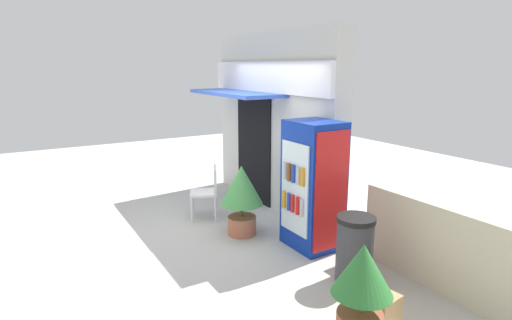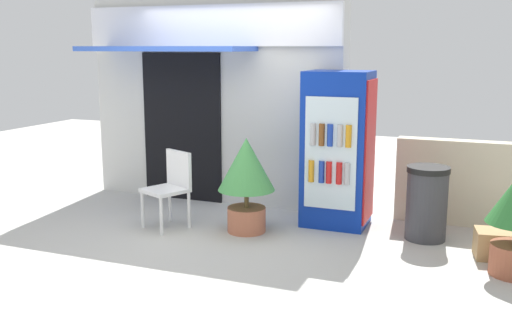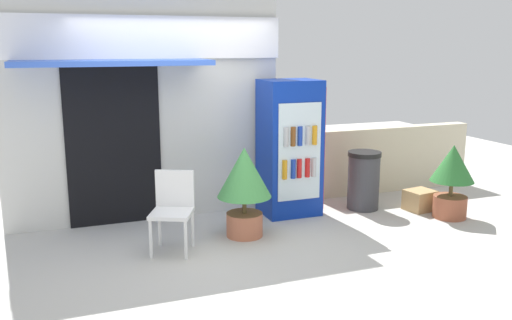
# 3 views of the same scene
# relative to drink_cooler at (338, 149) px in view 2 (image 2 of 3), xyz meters

# --- Properties ---
(ground) EXTENTS (16.00, 16.00, 0.00)m
(ground) POSITION_rel_drink_cooler_xyz_m (-1.40, -1.01, -0.88)
(ground) COLOR beige
(storefront_building) EXTENTS (3.43, 1.11, 3.01)m
(storefront_building) POSITION_rel_drink_cooler_xyz_m (-1.79, 0.51, 0.66)
(storefront_building) COLOR silver
(storefront_building) RESTS_ON ground
(drink_cooler) EXTENTS (0.73, 0.66, 1.75)m
(drink_cooler) POSITION_rel_drink_cooler_xyz_m (0.00, 0.00, 0.00)
(drink_cooler) COLOR #0C2D9E
(drink_cooler) RESTS_ON ground
(plastic_chair) EXTENTS (0.56, 0.57, 0.86)m
(plastic_chair) POSITION_rel_drink_cooler_xyz_m (-1.72, -0.78, -0.38)
(plastic_chair) COLOR white
(plastic_chair) RESTS_ON ground
(potted_plant_near_shop) EXTENTS (0.63, 0.63, 1.05)m
(potted_plant_near_shop) POSITION_rel_drink_cooler_xyz_m (-0.85, -0.64, -0.23)
(potted_plant_near_shop) COLOR #BC6B4C
(potted_plant_near_shop) RESTS_ON ground
(trash_bin) EXTENTS (0.44, 0.44, 0.79)m
(trash_bin) POSITION_rel_drink_cooler_xyz_m (1.01, -0.18, -0.48)
(trash_bin) COLOR #38383D
(trash_bin) RESTS_ON ground
(cardboard_box) EXTENTS (0.41, 0.37, 0.27)m
(cardboard_box) POSITION_rel_drink_cooler_xyz_m (1.69, -0.51, -0.74)
(cardboard_box) COLOR tan
(cardboard_box) RESTS_ON ground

